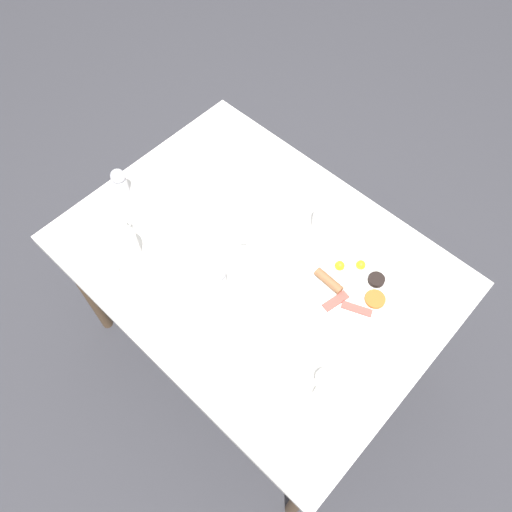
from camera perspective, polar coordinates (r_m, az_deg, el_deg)
The scene contains 16 objects.
ground_plane at distance 2.23m, azimuth 0.00°, elevation -9.82°, with size 8.00×8.00×0.00m, color #333338.
table at distance 1.64m, azimuth 0.00°, elevation -1.56°, with size 0.89×1.19×0.72m.
breakfast_plate at distance 1.56m, azimuth 10.93°, elevation -3.40°, with size 0.29×0.29×0.04m.
teapot_near at distance 1.61m, azimuth -15.21°, elevation 1.06°, with size 0.17×0.14×0.13m.
teapot_far at distance 1.38m, azimuth -0.62°, elevation -13.70°, with size 0.13×0.17×0.13m.
teacup_with_saucer_left at distance 1.66m, azimuth 2.64°, elevation 5.34°, with size 0.14×0.14×0.06m.
teacup_with_saucer_right at distance 1.58m, azimuth 0.52°, elevation 0.96°, with size 0.14×0.14×0.06m.
water_glass_tall at distance 1.77m, azimuth 3.33°, elevation 10.34°, with size 0.08×0.08×0.08m.
water_glass_short at distance 1.62m, azimuth 7.87°, elevation 4.23°, with size 0.08×0.08×0.11m.
creamer_jug at distance 1.41m, azimuth 7.85°, elevation -13.94°, with size 0.08×0.06×0.05m.
pepper_grinder at distance 1.76m, azimuth -15.33°, elevation 8.22°, with size 0.05×0.05×0.11m.
salt_grinder at distance 1.49m, azimuth -4.33°, elevation -2.46°, with size 0.05×0.05×0.11m.
fork_by_plate at distance 1.72m, azimuth -8.22°, elevation 5.64°, with size 0.17×0.04×0.00m.
knife_by_plate at distance 1.85m, azimuth -5.33°, elevation 11.34°, with size 0.20×0.09×0.00m.
spoon_for_tea at distance 1.61m, azimuth -5.76°, elevation 0.78°, with size 0.02×0.17×0.00m.
fork_spare at distance 1.51m, azimuth -9.72°, elevation -7.01°, with size 0.04×0.16×0.00m.
Camera 1 is at (0.59, 0.55, 2.08)m, focal length 35.00 mm.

